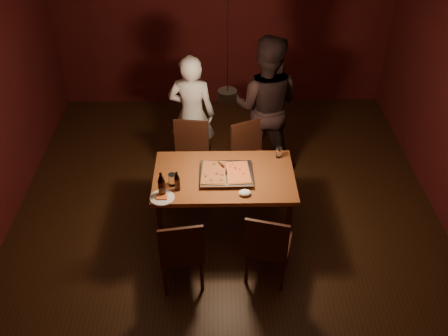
{
  "coord_description": "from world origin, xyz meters",
  "views": [
    {
      "loc": [
        -0.1,
        -4.11,
        4.02
      ],
      "look_at": [
        -0.03,
        0.07,
        0.85
      ],
      "focal_mm": 40.0,
      "sensor_mm": 36.0,
      "label": 1
    }
  ],
  "objects_px": {
    "dining_table": "(224,181)",
    "beer_bottle_b": "(177,181)",
    "chair_near_left": "(181,248)",
    "diner_dark": "(265,105)",
    "pendant_lamp": "(227,94)",
    "chair_far_left": "(191,150)",
    "chair_near_right": "(268,242)",
    "diner_white": "(192,114)",
    "beer_bottle_a": "(162,184)",
    "plate_slice": "(162,198)",
    "pizza_tray": "(226,175)",
    "chair_far_right": "(250,151)"
  },
  "relations": [
    {
      "from": "chair_far_left",
      "to": "pendant_lamp",
      "type": "distance_m",
      "value": 1.54
    },
    {
      "from": "beer_bottle_a",
      "to": "plate_slice",
      "type": "xyz_separation_m",
      "value": [
        -0.0,
        -0.05,
        -0.13
      ]
    },
    {
      "from": "pendant_lamp",
      "to": "chair_far_left",
      "type": "bearing_deg",
      "value": 116.67
    },
    {
      "from": "chair_near_right",
      "to": "dining_table",
      "type": "bearing_deg",
      "value": 132.77
    },
    {
      "from": "chair_near_left",
      "to": "diner_dark",
      "type": "bearing_deg",
      "value": 56.46
    },
    {
      "from": "beer_bottle_b",
      "to": "diner_white",
      "type": "distance_m",
      "value": 1.42
    },
    {
      "from": "dining_table",
      "to": "diner_dark",
      "type": "relative_size",
      "value": 0.83
    },
    {
      "from": "chair_near_left",
      "to": "diner_dark",
      "type": "height_order",
      "value": "diner_dark"
    },
    {
      "from": "pizza_tray",
      "to": "diner_dark",
      "type": "distance_m",
      "value": 1.33
    },
    {
      "from": "diner_dark",
      "to": "beer_bottle_b",
      "type": "bearing_deg",
      "value": 67.56
    },
    {
      "from": "beer_bottle_a",
      "to": "dining_table",
      "type": "bearing_deg",
      "value": 26.47
    },
    {
      "from": "plate_slice",
      "to": "diner_dark",
      "type": "xyz_separation_m",
      "value": [
        1.16,
        1.56,
        0.15
      ]
    },
    {
      "from": "dining_table",
      "to": "chair_near_right",
      "type": "xyz_separation_m",
      "value": [
        0.41,
        -0.78,
        -0.14
      ]
    },
    {
      "from": "chair_far_left",
      "to": "pizza_tray",
      "type": "relative_size",
      "value": 0.88
    },
    {
      "from": "dining_table",
      "to": "diner_dark",
      "type": "xyz_separation_m",
      "value": [
        0.53,
        1.2,
        0.23
      ]
    },
    {
      "from": "chair_far_right",
      "to": "beer_bottle_a",
      "type": "xyz_separation_m",
      "value": [
        -0.96,
        -1.06,
        0.35
      ]
    },
    {
      "from": "dining_table",
      "to": "pendant_lamp",
      "type": "xyz_separation_m",
      "value": [
        0.03,
        -0.07,
        1.08
      ]
    },
    {
      "from": "dining_table",
      "to": "beer_bottle_b",
      "type": "distance_m",
      "value": 0.56
    },
    {
      "from": "chair_near_left",
      "to": "beer_bottle_b",
      "type": "xyz_separation_m",
      "value": [
        -0.05,
        0.61,
        0.33
      ]
    },
    {
      "from": "pizza_tray",
      "to": "beer_bottle_b",
      "type": "xyz_separation_m",
      "value": [
        -0.51,
        -0.21,
        0.09
      ]
    },
    {
      "from": "chair_near_right",
      "to": "diner_white",
      "type": "relative_size",
      "value": 0.33
    },
    {
      "from": "dining_table",
      "to": "chair_near_right",
      "type": "relative_size",
      "value": 2.91
    },
    {
      "from": "dining_table",
      "to": "pendant_lamp",
      "type": "distance_m",
      "value": 1.09
    },
    {
      "from": "chair_far_right",
      "to": "chair_near_right",
      "type": "bearing_deg",
      "value": 68.3
    },
    {
      "from": "beer_bottle_a",
      "to": "pendant_lamp",
      "type": "distance_m",
      "value": 1.12
    },
    {
      "from": "diner_white",
      "to": "diner_dark",
      "type": "xyz_separation_m",
      "value": [
        0.91,
        0.01,
        0.12
      ]
    },
    {
      "from": "pizza_tray",
      "to": "beer_bottle_a",
      "type": "height_order",
      "value": "beer_bottle_a"
    },
    {
      "from": "chair_near_left",
      "to": "plate_slice",
      "type": "bearing_deg",
      "value": 104.68
    },
    {
      "from": "diner_dark",
      "to": "pendant_lamp",
      "type": "xyz_separation_m",
      "value": [
        -0.5,
        -1.27,
        0.85
      ]
    },
    {
      "from": "beer_bottle_a",
      "to": "chair_far_right",
      "type": "bearing_deg",
      "value": 47.84
    },
    {
      "from": "pendant_lamp",
      "to": "diner_white",
      "type": "bearing_deg",
      "value": 108.05
    },
    {
      "from": "chair_near_right",
      "to": "chair_far_right",
      "type": "bearing_deg",
      "value": 108.06
    },
    {
      "from": "chair_near_left",
      "to": "pendant_lamp",
      "type": "bearing_deg",
      "value": 51.17
    },
    {
      "from": "chair_far_left",
      "to": "beer_bottle_a",
      "type": "xyz_separation_m",
      "value": [
        -0.24,
        -1.09,
        0.35
      ]
    },
    {
      "from": "plate_slice",
      "to": "chair_far_right",
      "type": "bearing_deg",
      "value": 49.1
    },
    {
      "from": "pizza_tray",
      "to": "pendant_lamp",
      "type": "bearing_deg",
      "value": -79.45
    },
    {
      "from": "dining_table",
      "to": "diner_white",
      "type": "bearing_deg",
      "value": 107.64
    },
    {
      "from": "chair_near_left",
      "to": "beer_bottle_b",
      "type": "height_order",
      "value": "beer_bottle_b"
    },
    {
      "from": "diner_dark",
      "to": "pendant_lamp",
      "type": "relative_size",
      "value": 1.65
    },
    {
      "from": "pizza_tray",
      "to": "pendant_lamp",
      "type": "distance_m",
      "value": 0.99
    },
    {
      "from": "chair_near_left",
      "to": "chair_near_right",
      "type": "xyz_separation_m",
      "value": [
        0.83,
        0.06,
        0.0
      ]
    },
    {
      "from": "chair_near_left",
      "to": "beer_bottle_a",
      "type": "xyz_separation_m",
      "value": [
        -0.2,
        0.53,
        0.35
      ]
    },
    {
      "from": "chair_far_left",
      "to": "beer_bottle_b",
      "type": "bearing_deg",
      "value": 91.25
    },
    {
      "from": "chair_near_right",
      "to": "beer_bottle_b",
      "type": "height_order",
      "value": "beer_bottle_b"
    },
    {
      "from": "chair_near_left",
      "to": "pizza_tray",
      "type": "height_order",
      "value": "chair_near_left"
    },
    {
      "from": "chair_far_left",
      "to": "pizza_tray",
      "type": "distance_m",
      "value": 0.93
    },
    {
      "from": "pizza_tray",
      "to": "beer_bottle_a",
      "type": "xyz_separation_m",
      "value": [
        -0.65,
        -0.3,
        0.12
      ]
    },
    {
      "from": "beer_bottle_b",
      "to": "diner_white",
      "type": "xyz_separation_m",
      "value": [
        0.1,
        1.42,
        -0.07
      ]
    },
    {
      "from": "beer_bottle_b",
      "to": "plate_slice",
      "type": "height_order",
      "value": "beer_bottle_b"
    },
    {
      "from": "chair_near_left",
      "to": "pizza_tray",
      "type": "distance_m",
      "value": 0.97
    }
  ]
}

